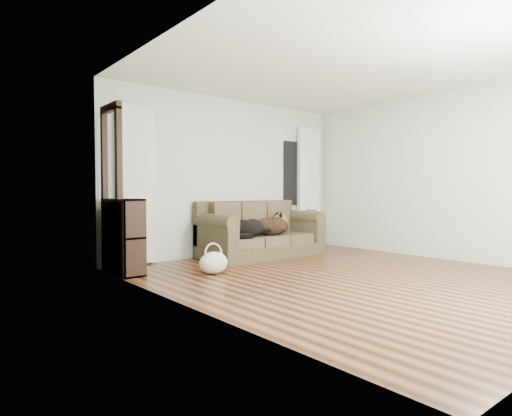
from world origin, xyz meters
TOP-DOWN VIEW (x-y plane):
  - floor at (0.00, 0.00)m, footprint 5.00×5.00m
  - ceiling at (0.00, 0.00)m, footprint 5.00×5.00m
  - wall_back at (0.00, 2.50)m, footprint 4.50×0.04m
  - wall_left at (-2.25, 0.00)m, footprint 0.04×5.00m
  - wall_right at (2.25, 0.00)m, footprint 0.04×5.00m
  - curtain_left at (-1.70, 2.42)m, footprint 0.55×0.08m
  - curtain_right at (1.80, 2.42)m, footprint 0.55×0.08m
  - window_pane at (1.45, 2.47)m, footprint 0.50×0.03m
  - door_casing at (-2.20, 2.05)m, footprint 0.07×0.60m
  - sofa at (0.25, 1.97)m, footprint 2.03×0.88m
  - dog_black_lab at (-0.21, 1.88)m, footprint 0.69×0.51m
  - dog_shepherd at (0.41, 1.90)m, footprint 0.71×0.52m
  - tv_remote at (1.27, 1.84)m, footprint 0.13×0.18m
  - tote_bag at (-1.20, 1.21)m, footprint 0.46×0.41m
  - bookshelf at (-2.09, 1.96)m, footprint 0.32×0.79m

SIDE VIEW (x-z plane):
  - floor at x=0.00m, z-range 0.00..0.00m
  - tote_bag at x=-1.20m, z-range 0.02..0.30m
  - sofa at x=0.25m, z-range 0.03..0.87m
  - dog_black_lab at x=-0.21m, z-range 0.34..0.62m
  - dog_shepherd at x=0.41m, z-range 0.34..0.64m
  - bookshelf at x=-2.09m, z-range 0.02..0.98m
  - tv_remote at x=1.27m, z-range 0.72..0.74m
  - door_casing at x=-2.20m, z-range 0.00..2.10m
  - curtain_left at x=-1.70m, z-range 0.02..2.27m
  - curtain_right at x=1.80m, z-range 0.02..2.27m
  - wall_back at x=0.00m, z-range 0.00..2.60m
  - wall_left at x=-2.25m, z-range 0.00..2.60m
  - wall_right at x=2.25m, z-range 0.00..2.60m
  - window_pane at x=1.45m, z-range 0.80..2.00m
  - ceiling at x=0.00m, z-range 2.60..2.60m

